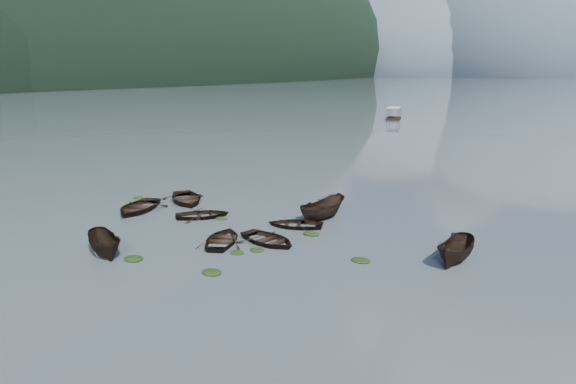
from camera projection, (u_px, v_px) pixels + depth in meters
The scene contains 21 objects.
ground_plane at pixel (171, 272), 27.79m from camera, with size 2400.00×2400.00×0.00m, color #49545C.
haze_mtn_a at pixel (429, 75), 904.03m from camera, with size 520.00×520.00×280.00m, color #475666.
haze_mtn_b at pixel (556, 76), 801.11m from camera, with size 520.00×520.00×340.00m, color #475666.
rowboat_0 at pixel (138, 211), 39.67m from camera, with size 3.52×4.93×1.02m, color black.
rowboat_1 at pixel (203, 217), 37.95m from camera, with size 2.81×3.94×0.82m, color black.
rowboat_2 at pixel (106, 255), 30.35m from camera, with size 1.54×4.11×1.59m, color black.
rowboat_3 at pixel (223, 242), 32.47m from camera, with size 2.94×4.12×0.85m, color black.
rowboat_4 at pixel (268, 243), 32.35m from camera, with size 3.01×4.21×0.87m, color black.
rowboat_5 at pixel (456, 262), 29.17m from camera, with size 1.57×4.18×1.61m, color black.
rowboat_6 at pixel (186, 202), 42.26m from camera, with size 3.56×4.98×1.03m, color black.
rowboat_7 at pixel (295, 227), 35.70m from camera, with size 2.75×3.85×0.80m, color black.
rowboat_8 at pixel (322, 219), 37.53m from camera, with size 1.72×4.58×1.77m, color black.
weed_clump_0 at pixel (133, 260), 29.53m from camera, with size 1.19×0.97×0.26m, color black.
weed_clump_1 at pixel (237, 253), 30.56m from camera, with size 0.93×0.74×0.20m, color black.
weed_clump_2 at pixel (212, 273), 27.55m from camera, with size 1.15×0.92×0.25m, color black.
weed_clump_3 at pixel (257, 251), 31.01m from camera, with size 0.93×0.79×0.21m, color black.
weed_clump_4 at pixel (361, 261), 29.29m from camera, with size 1.14×0.90×0.24m, color black.
weed_clump_5 at pixel (138, 198), 43.61m from camera, with size 0.99×0.80×0.21m, color black.
weed_clump_6 at pixel (221, 219), 37.55m from camera, with size 0.92×0.76×0.19m, color black.
weed_clump_7 at pixel (311, 235), 34.01m from camera, with size 1.15×0.92×0.25m, color black.
pontoon_left at pixel (393, 119), 111.67m from camera, with size 2.75×6.60×2.53m, color black, non-canonical shape.
Camera 1 is at (19.15, -18.71, 10.70)m, focal length 32.00 mm.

